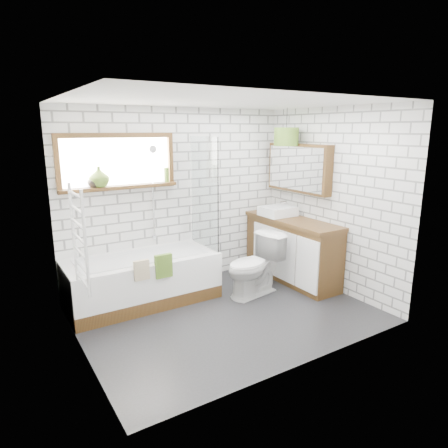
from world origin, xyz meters
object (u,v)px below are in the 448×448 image
basin (278,211)px  pendant (286,137)px  vanity (292,249)px  toilet (254,266)px  bathtub (143,279)px

basin → pendant: (0.07, -0.05, 1.09)m
pendant → basin: bearing=146.2°
vanity → pendant: size_ratio=4.67×
toilet → pendant: 1.92m
bathtub → vanity: 2.22m
bathtub → pendant: (2.19, -0.18, 1.79)m
basin → toilet: size_ratio=0.56×
bathtub → pendant: pendant is taller
toilet → bathtub: bearing=-122.3°
vanity → basin: size_ratio=3.49×
vanity → toilet: bearing=-168.3°
bathtub → basin: basin is taller
toilet → pendant: size_ratio=2.37×
vanity → toilet: 0.83m
bathtub → vanity: size_ratio=1.16×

